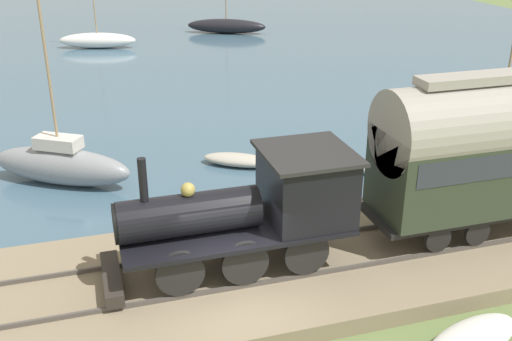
{
  "coord_description": "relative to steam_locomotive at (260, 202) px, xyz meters",
  "views": [
    {
      "loc": [
        -11.58,
        3.12,
        9.11
      ],
      "look_at": [
        4.58,
        -1.73,
        1.8
      ],
      "focal_mm": 42.0,
      "sensor_mm": 36.0,
      "label": 1
    }
  ],
  "objects": [
    {
      "name": "steam_locomotive",
      "position": [
        0.0,
        0.0,
        0.0
      ],
      "size": [
        2.45,
        6.45,
        3.27
      ],
      "color": "black",
      "rests_on": "rail_embankment"
    },
    {
      "name": "sailboat_white",
      "position": [
        31.91,
        2.52,
        -1.74
      ],
      "size": [
        2.8,
        5.66,
        7.39
      ],
      "rotation": [
        0.0,
        0.0,
        -0.27
      ],
      "color": "white",
      "rests_on": "harbor_water"
    },
    {
      "name": "harbor_water",
      "position": [
        43.18,
        0.91,
        -2.32
      ],
      "size": [
        80.0,
        80.0,
        0.01
      ],
      "color": "#426075",
      "rests_on": "ground"
    },
    {
      "name": "beached_dinghy",
      "position": [
        -3.99,
        -3.8,
        -2.1
      ],
      "size": [
        1.88,
        3.0,
        0.44
      ],
      "color": "silver",
      "rests_on": "ground"
    },
    {
      "name": "ground_plane",
      "position": [
        -1.46,
        0.91,
        -2.32
      ],
      "size": [
        200.0,
        200.0,
        0.0
      ],
      "primitive_type": "plane",
      "color": "#607542"
    },
    {
      "name": "sailboat_gray",
      "position": [
        7.99,
        5.05,
        -1.56
      ],
      "size": [
        3.96,
        5.27,
        7.54
      ],
      "rotation": [
        0.0,
        0.0,
        -0.56
      ],
      "color": "gray",
      "rests_on": "harbor_water"
    },
    {
      "name": "sailboat_red",
      "position": [
        7.47,
        -13.16,
        -1.67
      ],
      "size": [
        1.88,
        3.63,
        8.76
      ],
      "rotation": [
        0.0,
        0.0,
        0.16
      ],
      "color": "#B72D23",
      "rests_on": "harbor_water"
    },
    {
      "name": "sailboat_black",
      "position": [
        34.82,
        -7.83,
        -1.72
      ],
      "size": [
        4.07,
        6.41,
        7.06
      ],
      "rotation": [
        0.0,
        0.0,
        -0.45
      ],
      "color": "black",
      "rests_on": "harbor_water"
    },
    {
      "name": "rowboat_mid_harbor",
      "position": [
        5.8,
        -6.62,
        -2.06
      ],
      "size": [
        1.32,
        3.03,
        0.51
      ],
      "rotation": [
        0.0,
        0.0,
        0.17
      ],
      "color": "silver",
      "rests_on": "harbor_water"
    },
    {
      "name": "rail_embankment",
      "position": [
        -0.0,
        0.91,
        -2.09
      ],
      "size": [
        5.76,
        56.0,
        0.59
      ],
      "color": "#84755B",
      "rests_on": "ground"
    },
    {
      "name": "rowboat_far_out",
      "position": [
        7.77,
        -1.5,
        -2.09
      ],
      "size": [
        2.25,
        2.9,
        0.46
      ],
      "rotation": [
        0.0,
        0.0,
        -0.53
      ],
      "color": "#B7B2A3",
      "rests_on": "harbor_water"
    }
  ]
}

